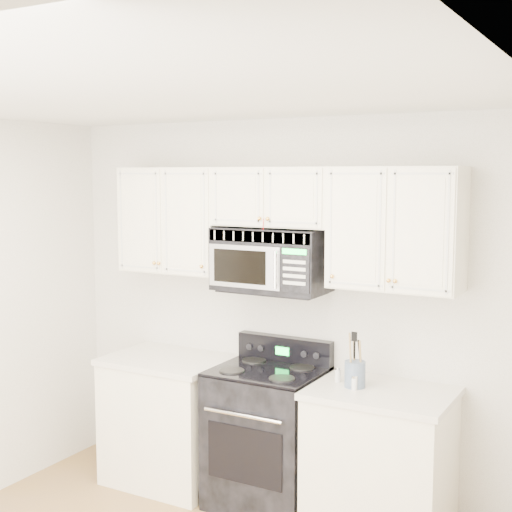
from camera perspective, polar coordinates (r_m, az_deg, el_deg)
The scene contains 9 objects.
room at distance 3.52m, azimuth -10.49°, elevation -8.76°, with size 3.51×3.51×2.61m.
base_cabinet_left at distance 5.34m, azimuth -6.97°, elevation -13.17°, with size 0.86×0.65×0.92m.
base_cabinet_right at distance 4.64m, azimuth 9.91°, elevation -16.35°, with size 0.86×0.65×0.92m.
range at distance 4.93m, azimuth 0.93°, elevation -14.12°, with size 0.70×0.64×1.11m.
upper_cabinets at distance 4.73m, azimuth 1.68°, elevation 3.05°, with size 2.44×0.37×0.75m.
microwave at distance 4.75m, azimuth 1.23°, elevation -0.27°, with size 0.76×0.43×0.42m.
utensil_crock at distance 4.48m, azimuth 7.93°, elevation -9.26°, with size 0.13×0.13×0.34m.
shaker_salt at distance 4.58m, azimuth 6.57°, elevation -9.40°, with size 0.04×0.04×0.09m.
shaker_pepper at distance 4.43m, azimuth 7.88°, elevation -10.01°, with size 0.04×0.04×0.09m.
Camera 1 is at (2.18, -2.61, 2.23)m, focal length 50.00 mm.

